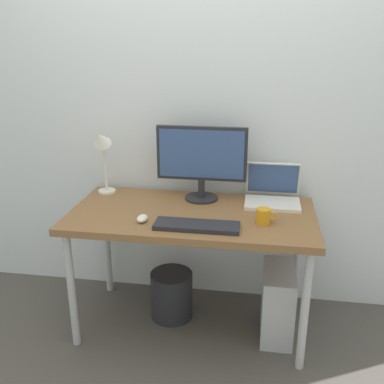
{
  "coord_description": "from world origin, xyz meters",
  "views": [
    {
      "loc": [
        0.36,
        -2.25,
        1.66
      ],
      "look_at": [
        0.0,
        0.0,
        0.86
      ],
      "focal_mm": 40.87,
      "sensor_mm": 36.0,
      "label": 1
    }
  ],
  "objects_px": {
    "mouse": "(142,218)",
    "coffee_mug": "(264,216)",
    "desk_lamp": "(102,149)",
    "laptop": "(273,193)",
    "monitor": "(202,159)",
    "wastebasket": "(172,295)",
    "computer_tower": "(277,302)",
    "keyboard": "(197,226)",
    "desk": "(192,223)"
  },
  "relations": [
    {
      "from": "laptop",
      "to": "wastebasket",
      "type": "distance_m",
      "value": 0.89
    },
    {
      "from": "monitor",
      "to": "coffee_mug",
      "type": "height_order",
      "value": "monitor"
    },
    {
      "from": "coffee_mug",
      "to": "wastebasket",
      "type": "xyz_separation_m",
      "value": [
        -0.54,
        0.16,
        -0.63
      ]
    },
    {
      "from": "mouse",
      "to": "wastebasket",
      "type": "relative_size",
      "value": 0.3
    },
    {
      "from": "monitor",
      "to": "mouse",
      "type": "distance_m",
      "value": 0.53
    },
    {
      "from": "mouse",
      "to": "laptop",
      "type": "bearing_deg",
      "value": 30.5
    },
    {
      "from": "monitor",
      "to": "computer_tower",
      "type": "bearing_deg",
      "value": -25.49
    },
    {
      "from": "monitor",
      "to": "coffee_mug",
      "type": "xyz_separation_m",
      "value": [
        0.37,
        -0.31,
        -0.21
      ]
    },
    {
      "from": "desk_lamp",
      "to": "keyboard",
      "type": "relative_size",
      "value": 0.94
    },
    {
      "from": "desk",
      "to": "monitor",
      "type": "distance_m",
      "value": 0.39
    },
    {
      "from": "computer_tower",
      "to": "wastebasket",
      "type": "distance_m",
      "value": 0.65
    },
    {
      "from": "monitor",
      "to": "computer_tower",
      "type": "distance_m",
      "value": 0.95
    },
    {
      "from": "desk",
      "to": "keyboard",
      "type": "relative_size",
      "value": 3.12
    },
    {
      "from": "desk_lamp",
      "to": "computer_tower",
      "type": "xyz_separation_m",
      "value": [
        1.09,
        -0.23,
        -0.82
      ]
    },
    {
      "from": "laptop",
      "to": "computer_tower",
      "type": "xyz_separation_m",
      "value": [
        0.06,
        -0.25,
        -0.59
      ]
    },
    {
      "from": "desk_lamp",
      "to": "wastebasket",
      "type": "xyz_separation_m",
      "value": [
        0.45,
        -0.16,
        -0.88
      ]
    },
    {
      "from": "keyboard",
      "to": "coffee_mug",
      "type": "xyz_separation_m",
      "value": [
        0.34,
        0.11,
        0.03
      ]
    },
    {
      "from": "desk",
      "to": "mouse",
      "type": "height_order",
      "value": "mouse"
    },
    {
      "from": "laptop",
      "to": "wastebasket",
      "type": "relative_size",
      "value": 1.07
    },
    {
      "from": "computer_tower",
      "to": "wastebasket",
      "type": "bearing_deg",
      "value": 173.38
    },
    {
      "from": "mouse",
      "to": "coffee_mug",
      "type": "bearing_deg",
      "value": 6.59
    },
    {
      "from": "monitor",
      "to": "keyboard",
      "type": "relative_size",
      "value": 1.21
    },
    {
      "from": "monitor",
      "to": "computer_tower",
      "type": "xyz_separation_m",
      "value": [
        0.48,
        -0.23,
        -0.78
      ]
    },
    {
      "from": "coffee_mug",
      "to": "desk_lamp",
      "type": "bearing_deg",
      "value": 162.26
    },
    {
      "from": "desk",
      "to": "monitor",
      "type": "xyz_separation_m",
      "value": [
        0.02,
        0.22,
        0.32
      ]
    },
    {
      "from": "desk_lamp",
      "to": "laptop",
      "type": "bearing_deg",
      "value": 0.94
    },
    {
      "from": "laptop",
      "to": "mouse",
      "type": "height_order",
      "value": "laptop"
    },
    {
      "from": "coffee_mug",
      "to": "computer_tower",
      "type": "height_order",
      "value": "coffee_mug"
    },
    {
      "from": "monitor",
      "to": "desk",
      "type": "bearing_deg",
      "value": -95.96
    },
    {
      "from": "desk_lamp",
      "to": "wastebasket",
      "type": "relative_size",
      "value": 1.38
    },
    {
      "from": "desk",
      "to": "computer_tower",
      "type": "height_order",
      "value": "desk"
    },
    {
      "from": "desk",
      "to": "mouse",
      "type": "relative_size",
      "value": 15.26
    },
    {
      "from": "computer_tower",
      "to": "monitor",
      "type": "bearing_deg",
      "value": 154.51
    },
    {
      "from": "laptop",
      "to": "coffee_mug",
      "type": "distance_m",
      "value": 0.34
    },
    {
      "from": "coffee_mug",
      "to": "wastebasket",
      "type": "height_order",
      "value": "coffee_mug"
    },
    {
      "from": "desk",
      "to": "mouse",
      "type": "bearing_deg",
      "value": -144.73
    },
    {
      "from": "monitor",
      "to": "desk_lamp",
      "type": "bearing_deg",
      "value": 179.96
    },
    {
      "from": "desk",
      "to": "wastebasket",
      "type": "relative_size",
      "value": 4.58
    },
    {
      "from": "keyboard",
      "to": "computer_tower",
      "type": "height_order",
      "value": "keyboard"
    },
    {
      "from": "desk_lamp",
      "to": "coffee_mug",
      "type": "xyz_separation_m",
      "value": [
        0.98,
        -0.31,
        -0.25
      ]
    },
    {
      "from": "desk",
      "to": "keyboard",
      "type": "xyz_separation_m",
      "value": [
        0.06,
        -0.21,
        0.08
      ]
    },
    {
      "from": "desk",
      "to": "keyboard",
      "type": "bearing_deg",
      "value": -74.4
    },
    {
      "from": "coffee_mug",
      "to": "computer_tower",
      "type": "xyz_separation_m",
      "value": [
        0.11,
        0.08,
        -0.57
      ]
    },
    {
      "from": "monitor",
      "to": "wastebasket",
      "type": "xyz_separation_m",
      "value": [
        -0.16,
        -0.16,
        -0.84
      ]
    },
    {
      "from": "keyboard",
      "to": "computer_tower",
      "type": "xyz_separation_m",
      "value": [
        0.45,
        0.2,
        -0.54
      ]
    },
    {
      "from": "desk",
      "to": "mouse",
      "type": "xyz_separation_m",
      "value": [
        -0.24,
        -0.17,
        0.08
      ]
    },
    {
      "from": "mouse",
      "to": "coffee_mug",
      "type": "height_order",
      "value": "coffee_mug"
    },
    {
      "from": "desk_lamp",
      "to": "wastebasket",
      "type": "bearing_deg",
      "value": -19.23
    },
    {
      "from": "keyboard",
      "to": "mouse",
      "type": "height_order",
      "value": "mouse"
    },
    {
      "from": "laptop",
      "to": "wastebasket",
      "type": "xyz_separation_m",
      "value": [
        -0.59,
        -0.17,
        -0.65
      ]
    }
  ]
}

